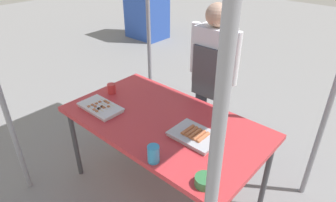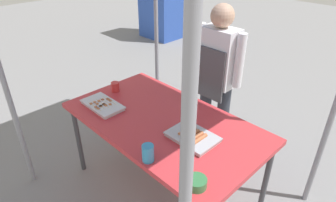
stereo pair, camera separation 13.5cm
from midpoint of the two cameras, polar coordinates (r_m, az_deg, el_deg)
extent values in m
plane|color=slate|center=(2.79, 0.68, -16.60)|extent=(18.00, 18.00, 0.00)
cube|color=#C63338|center=(2.31, 0.78, -4.11)|extent=(1.60, 0.90, 0.04)
cylinder|color=#3F3F44|center=(2.85, -15.72, -7.30)|extent=(0.04, 0.04, 0.71)
cylinder|color=#3F3F44|center=(3.20, -3.72, -1.57)|extent=(0.04, 0.04, 0.71)
cylinder|color=#3F3F44|center=(2.50, 20.00, -14.34)|extent=(0.04, 0.04, 0.71)
cylinder|color=gray|center=(3.27, -1.11, 14.64)|extent=(0.04, 0.04, 2.32)
cube|color=#ADADB2|center=(2.11, 6.62, -7.13)|extent=(0.34, 0.24, 0.02)
cube|color=#ADADB2|center=(2.10, 6.64, -6.78)|extent=(0.35, 0.25, 0.01)
cylinder|color=#B7663D|center=(2.13, 5.27, -5.82)|extent=(0.03, 0.13, 0.03)
cylinder|color=#B7663D|center=(2.11, 5.96, -6.20)|extent=(0.03, 0.13, 0.03)
cylinder|color=#B7663D|center=(2.10, 6.66, -6.58)|extent=(0.03, 0.13, 0.03)
cylinder|color=#B7663D|center=(2.08, 7.37, -6.97)|extent=(0.03, 0.13, 0.03)
cylinder|color=#B7663D|center=(2.07, 8.10, -7.36)|extent=(0.03, 0.13, 0.03)
cube|color=silver|center=(2.51, -11.11, -0.93)|extent=(0.36, 0.20, 0.02)
cube|color=silver|center=(2.50, -11.14, -0.62)|extent=(0.37, 0.21, 0.01)
cylinder|color=tan|center=(2.47, -12.52, -1.13)|extent=(0.19, 0.01, 0.01)
cube|color=#B7663D|center=(2.46, -12.33, -1.26)|extent=(0.02, 0.02, 0.02)
cube|color=#B7663D|center=(2.51, -13.25, -0.63)|extent=(0.02, 0.02, 0.02)
cube|color=#B7663D|center=(2.43, -11.88, -1.57)|extent=(0.02, 0.02, 0.02)
cylinder|color=tan|center=(2.48, -11.83, -0.83)|extent=(0.19, 0.01, 0.01)
cube|color=#B7663D|center=(2.50, -12.09, -0.66)|extent=(0.02, 0.02, 0.02)
cube|color=#B7663D|center=(2.53, -12.57, -0.34)|extent=(0.02, 0.02, 0.02)
cube|color=#B7663D|center=(2.46, -11.44, -1.09)|extent=(0.02, 0.02, 0.02)
cube|color=#B7663D|center=(2.46, -11.42, -1.10)|extent=(0.02, 0.02, 0.02)
cylinder|color=tan|center=(2.50, -11.15, -0.54)|extent=(0.19, 0.01, 0.01)
cube|color=#B7663D|center=(2.46, -10.49, -0.96)|extent=(0.02, 0.02, 0.02)
cube|color=#B7663D|center=(2.48, -10.79, -0.77)|extent=(0.02, 0.02, 0.02)
cube|color=#B7663D|center=(2.54, -11.80, -0.12)|extent=(0.02, 0.02, 0.02)
cube|color=#B7663D|center=(2.49, -10.88, -0.71)|extent=(0.02, 0.02, 0.02)
cylinder|color=tan|center=(2.52, -10.48, -0.25)|extent=(0.19, 0.01, 0.01)
cube|color=#B7663D|center=(2.56, -11.15, 0.17)|extent=(0.02, 0.02, 0.02)
cube|color=#B7663D|center=(2.47, -9.65, -0.77)|extent=(0.02, 0.02, 0.02)
cylinder|color=tan|center=(2.53, -9.82, 0.04)|extent=(0.19, 0.01, 0.01)
cube|color=#B7663D|center=(2.54, -10.02, 0.16)|extent=(0.02, 0.02, 0.02)
cube|color=#B7663D|center=(2.56, -10.23, 0.29)|extent=(0.02, 0.02, 0.02)
cube|color=#B7663D|center=(2.52, -9.63, -0.07)|extent=(0.02, 0.02, 0.02)
cylinder|color=#33723F|center=(1.76, 7.83, -15.51)|extent=(0.12, 0.12, 0.06)
cylinder|color=red|center=(2.72, -8.81, 2.72)|extent=(0.08, 0.08, 0.09)
cylinder|color=#338CBF|center=(1.89, -1.85, -10.15)|extent=(0.08, 0.08, 0.12)
cylinder|color=#333842|center=(3.10, 8.41, -2.38)|extent=(0.12, 0.12, 0.77)
cylinder|color=#333842|center=(3.00, 11.71, -3.97)|extent=(0.12, 0.12, 0.77)
cube|color=white|center=(2.75, 11.24, 8.33)|extent=(0.34, 0.20, 0.54)
cube|color=#4C4C51|center=(2.72, 9.60, 5.11)|extent=(0.30, 0.02, 0.49)
cylinder|color=white|center=(2.86, 7.68, 10.09)|extent=(0.08, 0.08, 0.49)
cylinder|color=white|center=(2.63, 15.20, 7.49)|extent=(0.08, 0.08, 0.49)
sphere|color=tan|center=(2.63, 12.07, 15.92)|extent=(0.21, 0.21, 0.21)
camera|label=1|loc=(0.07, -88.29, 0.99)|focal=31.34mm
camera|label=2|loc=(0.07, 91.71, -0.99)|focal=31.34mm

